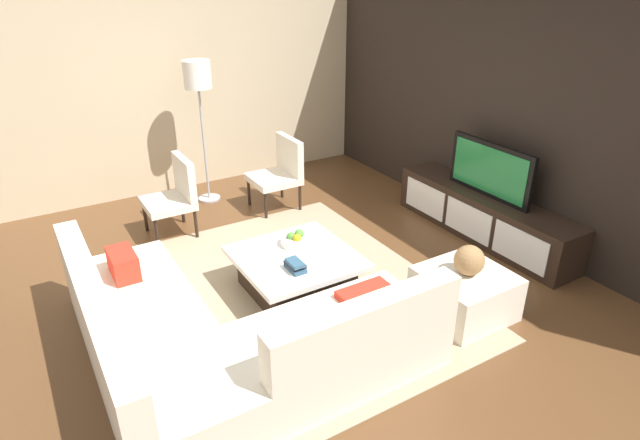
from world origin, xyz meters
name	(u,v)px	position (x,y,z in m)	size (l,w,h in m)	color
ground_plane	(292,299)	(0.00, 0.00, 0.00)	(14.00, 14.00, 0.00)	brown
feature_wall_back	(519,109)	(0.00, 2.70, 1.40)	(6.40, 0.12, 2.80)	black
side_wall_left	(184,81)	(-3.20, 0.20, 1.40)	(0.12, 5.20, 2.80)	#C6B28E
area_rug	(287,293)	(-0.10, 0.00, 0.01)	(3.22, 2.67, 0.01)	tan
media_console	(483,216)	(0.00, 2.40, 0.25)	(2.26, 0.48, 0.50)	black
television	(490,170)	(0.00, 2.40, 0.79)	(1.08, 0.06, 0.58)	black
sectional_couch	(220,338)	(0.51, -0.88, 0.27)	(2.38, 2.34, 0.78)	beige
coffee_table	(296,272)	(-0.10, 0.10, 0.20)	(1.02, 1.02, 0.38)	black
accent_chair_near	(175,192)	(-1.84, -0.45, 0.49)	(0.55, 0.51, 0.87)	black
floor_lamp	(198,84)	(-2.56, 0.17, 1.48)	(0.33, 0.33, 1.75)	#A5A5AA
ottoman	(465,293)	(0.95, 1.18, 0.20)	(0.70, 0.70, 0.40)	beige
fruit_bowl	(296,240)	(-0.28, 0.20, 0.43)	(0.28, 0.28, 0.13)	silver
accent_chair_far	(281,169)	(-1.89, 0.87, 0.49)	(0.56, 0.54, 0.87)	black
decorative_ball	(469,260)	(0.95, 1.18, 0.53)	(0.26, 0.26, 0.26)	#997247
book_stack	(295,265)	(0.12, -0.02, 0.43)	(0.21, 0.13, 0.09)	#2D516B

